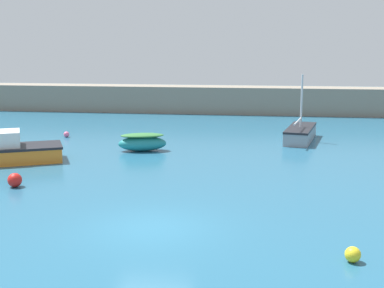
{
  "coord_description": "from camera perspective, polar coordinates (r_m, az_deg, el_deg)",
  "views": [
    {
      "loc": [
        3.57,
        -16.26,
        5.93
      ],
      "look_at": [
        -0.07,
        10.34,
        0.83
      ],
      "focal_mm": 50.0,
      "sensor_mm": 36.0,
      "label": 1
    }
  ],
  "objects": [
    {
      "name": "rowboat_with_red_cover",
      "position": [
        29.79,
        -5.32,
        0.21
      ],
      "size": [
        2.87,
        1.82,
        0.99
      ],
      "rotation": [
        0.0,
        0.0,
        3.4
      ],
      "color": "teal",
      "rests_on": "ground_plane"
    },
    {
      "name": "mooring_buoy_red",
      "position": [
        23.51,
        -18.38,
        -3.67
      ],
      "size": [
        0.59,
        0.59,
        0.59
      ],
      "primitive_type": "sphere",
      "color": "red",
      "rests_on": "ground_plane"
    },
    {
      "name": "sailboat_twin_hulled",
      "position": [
        33.43,
        11.48,
        1.11
      ],
      "size": [
        2.29,
        5.24,
        4.06
      ],
      "rotation": [
        0.0,
        0.0,
        1.38
      ],
      "color": "gray",
      "rests_on": "ground_plane"
    },
    {
      "name": "motorboat_grey_hull",
      "position": [
        28.34,
        -19.22,
        -0.7
      ],
      "size": [
        5.67,
        4.21,
        1.61
      ],
      "rotation": [
        0.0,
        0.0,
        0.44
      ],
      "color": "orange",
      "rests_on": "ground_plane"
    },
    {
      "name": "ground_plane",
      "position": [
        17.71,
        -4.38,
        -9.19
      ],
      "size": [
        120.0,
        120.0,
        0.2
      ],
      "primitive_type": "cube",
      "color": "#235B7A"
    },
    {
      "name": "mooring_buoy_pink",
      "position": [
        34.98,
        -13.25,
        1.01
      ],
      "size": [
        0.36,
        0.36,
        0.36
      ],
      "primitive_type": "sphere",
      "color": "#EA668C",
      "rests_on": "ground_plane"
    },
    {
      "name": "harbor_breakwater",
      "position": [
        45.97,
        3.3,
        4.75
      ],
      "size": [
        65.69,
        2.73,
        2.26
      ],
      "primitive_type": "cube",
      "color": "gray",
      "rests_on": "ground_plane"
    },
    {
      "name": "mooring_buoy_yellow",
      "position": [
        15.58,
        16.78,
        -11.22
      ],
      "size": [
        0.44,
        0.44,
        0.44
      ],
      "primitive_type": "sphere",
      "color": "yellow",
      "rests_on": "ground_plane"
    }
  ]
}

